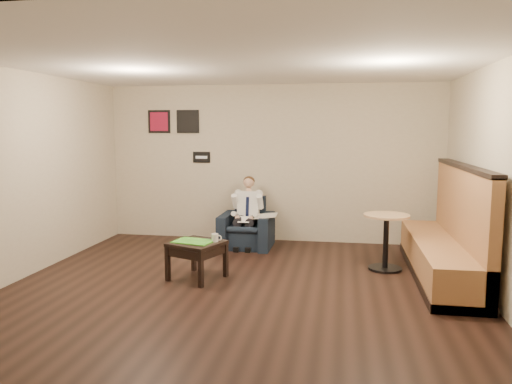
% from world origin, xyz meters
% --- Properties ---
extents(ground, '(6.00, 6.00, 0.00)m').
position_xyz_m(ground, '(0.00, 0.00, 0.00)').
color(ground, black).
rests_on(ground, ground).
extents(wall_back, '(6.00, 0.02, 2.80)m').
position_xyz_m(wall_back, '(0.00, 3.00, 1.40)').
color(wall_back, beige).
rests_on(wall_back, ground).
extents(wall_front, '(6.00, 0.02, 2.80)m').
position_xyz_m(wall_front, '(0.00, -3.00, 1.40)').
color(wall_front, beige).
rests_on(wall_front, ground).
extents(wall_left, '(0.02, 6.00, 2.80)m').
position_xyz_m(wall_left, '(-3.00, 0.00, 1.40)').
color(wall_left, beige).
rests_on(wall_left, ground).
extents(wall_right, '(0.02, 6.00, 2.80)m').
position_xyz_m(wall_right, '(3.00, 0.00, 1.40)').
color(wall_right, beige).
rests_on(wall_right, ground).
extents(ceiling, '(6.00, 6.00, 0.02)m').
position_xyz_m(ceiling, '(0.00, 0.00, 2.80)').
color(ceiling, white).
rests_on(ceiling, wall_back).
extents(seating_sign, '(0.32, 0.02, 0.20)m').
position_xyz_m(seating_sign, '(-1.30, 2.98, 1.50)').
color(seating_sign, black).
rests_on(seating_sign, wall_back).
extents(art_print_left, '(0.42, 0.03, 0.42)m').
position_xyz_m(art_print_left, '(-2.10, 2.98, 2.15)').
color(art_print_left, maroon).
rests_on(art_print_left, wall_back).
extents(art_print_right, '(0.42, 0.03, 0.42)m').
position_xyz_m(art_print_right, '(-1.55, 2.98, 2.15)').
color(art_print_right, black).
rests_on(art_print_right, wall_back).
extents(armchair, '(0.87, 0.87, 0.84)m').
position_xyz_m(armchair, '(-0.34, 2.38, 0.42)').
color(armchair, black).
rests_on(armchair, ground).
extents(seated_man, '(0.55, 0.82, 1.15)m').
position_xyz_m(seated_man, '(-0.34, 2.27, 0.58)').
color(seated_man, white).
rests_on(seated_man, armchair).
extents(lap_papers, '(0.21, 0.29, 0.01)m').
position_xyz_m(lap_papers, '(-0.34, 2.17, 0.52)').
color(lap_papers, white).
rests_on(lap_papers, seated_man).
extents(newspaper, '(0.39, 0.47, 0.01)m').
position_xyz_m(newspaper, '(0.01, 2.28, 0.57)').
color(newspaper, silver).
rests_on(newspaper, armchair).
extents(side_table, '(0.81, 0.81, 0.51)m').
position_xyz_m(side_table, '(-0.66, 0.47, 0.25)').
color(side_table, black).
rests_on(side_table, ground).
extents(green_folder, '(0.58, 0.47, 0.01)m').
position_xyz_m(green_folder, '(-0.70, 0.46, 0.52)').
color(green_folder, green).
rests_on(green_folder, side_table).
extents(coffee_mug, '(0.12, 0.12, 0.11)m').
position_xyz_m(coffee_mug, '(-0.42, 0.52, 0.56)').
color(coffee_mug, white).
rests_on(coffee_mug, side_table).
extents(smartphone, '(0.18, 0.15, 0.01)m').
position_xyz_m(smartphone, '(-0.54, 0.62, 0.52)').
color(smartphone, black).
rests_on(smartphone, side_table).
extents(banquette, '(0.71, 2.97, 1.52)m').
position_xyz_m(banquette, '(2.59, 1.12, 0.76)').
color(banquette, '#A06A3E').
rests_on(banquette, ground).
extents(cafe_table, '(0.86, 0.86, 0.81)m').
position_xyz_m(cafe_table, '(1.89, 1.35, 0.40)').
color(cafe_table, tan).
rests_on(cafe_table, ground).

